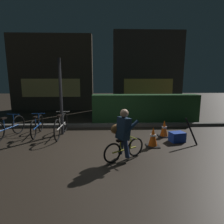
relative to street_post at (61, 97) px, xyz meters
name	(u,v)px	position (x,y,z in m)	size (l,w,h in m)	color
ground_plane	(106,146)	(1.54, -1.20, -1.31)	(40.00, 40.00, 0.00)	#2D261E
sidewalk_curb	(106,125)	(1.54, 1.00, -1.25)	(12.00, 0.24, 0.12)	#56544F
hedge_row	(145,108)	(3.34, 1.90, -0.69)	(4.80, 0.70, 1.24)	#214723
storefront_left	(51,73)	(-1.79, 5.30, 0.97)	(5.05, 0.54, 4.58)	#42382D
storefront_right	(148,70)	(4.36, 6.00, 1.17)	(4.61, 0.54, 5.00)	#383330
street_post	(61,97)	(0.00, 0.00, 0.00)	(0.10, 0.10, 2.63)	#2D2D33
parked_bike_leftmost	(8,128)	(-1.70, -0.34, -0.97)	(0.48, 1.62, 0.76)	black
parked_bike_left_mid	(37,126)	(-0.85, -0.06, -0.98)	(0.46, 1.57, 0.72)	black
parked_bike_center_left	(61,126)	(0.01, -0.19, -0.95)	(0.46, 1.76, 0.81)	black
traffic_cone_near	(153,137)	(2.90, -1.30, -1.03)	(0.36, 0.36, 0.59)	black
traffic_cone_far	(164,129)	(3.52, -0.39, -1.04)	(0.36, 0.36, 0.57)	black
blue_crate	(177,137)	(3.78, -0.90, -1.16)	(0.44, 0.32, 0.30)	#193DB7
cyclist	(123,134)	(1.95, -2.13, -0.69)	(1.03, 0.66, 1.25)	black
closed_umbrella	(191,131)	(4.09, -1.15, -0.92)	(0.05, 0.05, 0.85)	black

